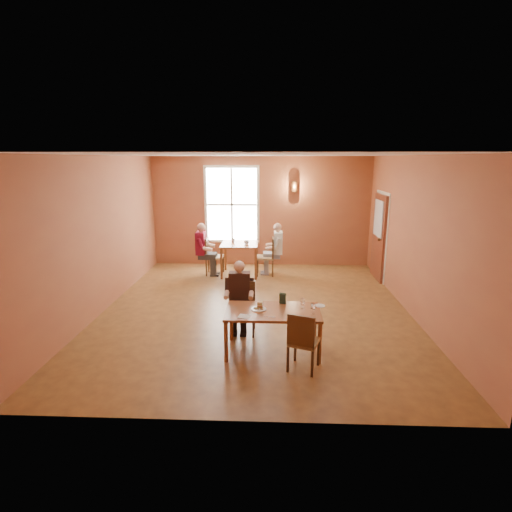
{
  "coord_description": "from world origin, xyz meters",
  "views": [
    {
      "loc": [
        0.32,
        -7.49,
        2.94
      ],
      "look_at": [
        0.0,
        0.2,
        1.05
      ],
      "focal_mm": 28.0,
      "sensor_mm": 36.0,
      "label": 1
    }
  ],
  "objects_px": {
    "diner_main": "(243,301)",
    "chair_empty": "(304,340)",
    "chair_diner_white": "(265,256)",
    "diner_maroon": "(213,250)",
    "second_table": "(240,259)",
    "chair_diner_main": "(243,309)",
    "diner_white": "(266,250)",
    "main_table": "(273,331)",
    "chair_diner_maroon": "(215,256)"
  },
  "relations": [
    {
      "from": "diner_main",
      "to": "chair_empty",
      "type": "xyz_separation_m",
      "value": [
        0.94,
        -1.14,
        -0.15
      ]
    },
    {
      "from": "chair_diner_white",
      "to": "diner_maroon",
      "type": "bearing_deg",
      "value": 90.0
    },
    {
      "from": "diner_main",
      "to": "second_table",
      "type": "xyz_separation_m",
      "value": [
        -0.35,
        3.59,
        -0.18
      ]
    },
    {
      "from": "chair_diner_main",
      "to": "diner_maroon",
      "type": "relative_size",
      "value": 0.67
    },
    {
      "from": "second_table",
      "to": "diner_white",
      "type": "distance_m",
      "value": 0.72
    },
    {
      "from": "chair_diner_main",
      "to": "diner_maroon",
      "type": "xyz_separation_m",
      "value": [
        -1.03,
        3.56,
        0.21
      ]
    },
    {
      "from": "main_table",
      "to": "chair_diner_main",
      "type": "distance_m",
      "value": 0.83
    },
    {
      "from": "main_table",
      "to": "diner_maroon",
      "type": "height_order",
      "value": "diner_maroon"
    },
    {
      "from": "main_table",
      "to": "diner_white",
      "type": "bearing_deg",
      "value": 92.28
    },
    {
      "from": "chair_empty",
      "to": "chair_diner_white",
      "type": "distance_m",
      "value": 4.77
    },
    {
      "from": "chair_diner_white",
      "to": "diner_maroon",
      "type": "xyz_separation_m",
      "value": [
        -1.33,
        0.0,
        0.16
      ]
    },
    {
      "from": "chair_empty",
      "to": "chair_diner_white",
      "type": "relative_size",
      "value": 0.89
    },
    {
      "from": "main_table",
      "to": "chair_diner_white",
      "type": "height_order",
      "value": "chair_diner_white"
    },
    {
      "from": "second_table",
      "to": "chair_diner_maroon",
      "type": "height_order",
      "value": "chair_diner_maroon"
    },
    {
      "from": "main_table",
      "to": "chair_empty",
      "type": "relative_size",
      "value": 1.65
    },
    {
      "from": "main_table",
      "to": "second_table",
      "type": "distance_m",
      "value": 4.3
    },
    {
      "from": "chair_diner_main",
      "to": "diner_white",
      "type": "bearing_deg",
      "value": -95.34
    },
    {
      "from": "second_table",
      "to": "chair_diner_main",
      "type": "bearing_deg",
      "value": -84.43
    },
    {
      "from": "chair_diner_maroon",
      "to": "main_table",
      "type": "bearing_deg",
      "value": 19.58
    },
    {
      "from": "chair_diner_main",
      "to": "chair_diner_white",
      "type": "distance_m",
      "value": 3.57
    },
    {
      "from": "chair_diner_white",
      "to": "diner_white",
      "type": "height_order",
      "value": "diner_white"
    },
    {
      "from": "diner_white",
      "to": "chair_diner_white",
      "type": "bearing_deg",
      "value": 90.0
    },
    {
      "from": "main_table",
      "to": "chair_diner_main",
      "type": "bearing_deg",
      "value": 127.57
    },
    {
      "from": "second_table",
      "to": "chair_diner_maroon",
      "type": "bearing_deg",
      "value": 180.0
    },
    {
      "from": "chair_empty",
      "to": "chair_diner_maroon",
      "type": "relative_size",
      "value": 0.91
    },
    {
      "from": "chair_diner_white",
      "to": "chair_diner_main",
      "type": "bearing_deg",
      "value": 175.14
    },
    {
      "from": "main_table",
      "to": "chair_empty",
      "type": "distance_m",
      "value": 0.69
    },
    {
      "from": "diner_main",
      "to": "chair_diner_white",
      "type": "bearing_deg",
      "value": -94.82
    },
    {
      "from": "chair_diner_main",
      "to": "diner_main",
      "type": "xyz_separation_m",
      "value": [
        0.0,
        -0.03,
        0.15
      ]
    },
    {
      "from": "chair_empty",
      "to": "diner_white",
      "type": "bearing_deg",
      "value": 117.4
    },
    {
      "from": "chair_diner_main",
      "to": "chair_empty",
      "type": "xyz_separation_m",
      "value": [
        0.94,
        -1.17,
        -0.0
      ]
    },
    {
      "from": "second_table",
      "to": "diner_white",
      "type": "relative_size",
      "value": 0.72
    },
    {
      "from": "chair_diner_main",
      "to": "diner_white",
      "type": "distance_m",
      "value": 3.58
    },
    {
      "from": "main_table",
      "to": "chair_diner_maroon",
      "type": "bearing_deg",
      "value": 109.58
    },
    {
      "from": "diner_main",
      "to": "chair_diner_main",
      "type": "bearing_deg",
      "value": -90.0
    },
    {
      "from": "main_table",
      "to": "diner_maroon",
      "type": "bearing_deg",
      "value": 109.94
    },
    {
      "from": "main_table",
      "to": "second_table",
      "type": "height_order",
      "value": "second_table"
    },
    {
      "from": "main_table",
      "to": "chair_diner_maroon",
      "type": "relative_size",
      "value": 1.5
    },
    {
      "from": "main_table",
      "to": "diner_maroon",
      "type": "xyz_separation_m",
      "value": [
        -1.53,
        4.21,
        0.32
      ]
    },
    {
      "from": "main_table",
      "to": "chair_diner_maroon",
      "type": "distance_m",
      "value": 4.47
    },
    {
      "from": "diner_main",
      "to": "chair_diner_maroon",
      "type": "distance_m",
      "value": 3.73
    },
    {
      "from": "chair_diner_maroon",
      "to": "diner_main",
      "type": "bearing_deg",
      "value": 15.52
    },
    {
      "from": "chair_empty",
      "to": "diner_maroon",
      "type": "distance_m",
      "value": 5.13
    },
    {
      "from": "diner_main",
      "to": "chair_diner_white",
      "type": "height_order",
      "value": "diner_main"
    },
    {
      "from": "chair_empty",
      "to": "diner_white",
      "type": "relative_size",
      "value": 0.68
    },
    {
      "from": "second_table",
      "to": "diner_white",
      "type": "height_order",
      "value": "diner_white"
    },
    {
      "from": "chair_diner_maroon",
      "to": "chair_empty",
      "type": "bearing_deg",
      "value": 22.31
    },
    {
      "from": "diner_maroon",
      "to": "chair_diner_maroon",
      "type": "bearing_deg",
      "value": 90.0
    },
    {
      "from": "main_table",
      "to": "second_table",
      "type": "bearing_deg",
      "value": 101.38
    },
    {
      "from": "diner_main",
      "to": "chair_empty",
      "type": "bearing_deg",
      "value": 129.64
    }
  ]
}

